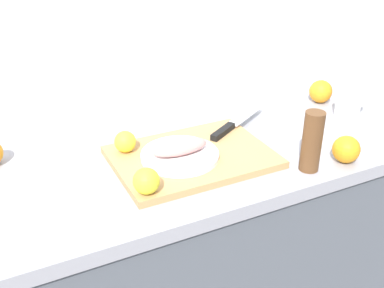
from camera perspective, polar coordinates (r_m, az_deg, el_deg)
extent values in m
cube|color=silver|center=(1.43, -14.22, 15.45)|extent=(3.20, 0.05, 2.50)
cube|color=gray|center=(1.27, -8.85, -3.68)|extent=(2.00, 0.60, 0.04)
cube|color=tan|center=(1.28, 0.00, -1.59)|extent=(0.43, 0.31, 0.02)
cylinder|color=white|center=(1.25, -1.50, -1.41)|extent=(0.21, 0.21, 0.01)
ellipsoid|color=tan|center=(1.23, -1.52, -0.38)|extent=(0.16, 0.07, 0.04)
cube|color=silver|center=(1.49, 6.57, 3.58)|extent=(0.17, 0.12, 0.00)
cube|color=black|center=(1.38, 3.80, 1.53)|extent=(0.11, 0.07, 0.02)
sphere|color=yellow|center=(1.28, -8.20, 0.29)|extent=(0.06, 0.06, 0.06)
sphere|color=yellow|center=(1.10, -5.63, -4.54)|extent=(0.06, 0.06, 0.06)
cylinder|color=white|center=(1.59, 18.61, 4.67)|extent=(0.08, 0.08, 0.10)
torus|color=white|center=(1.62, 19.97, 5.11)|extent=(0.06, 0.01, 0.06)
sphere|color=orange|center=(1.32, 18.37, -0.62)|extent=(0.07, 0.07, 0.07)
sphere|color=orange|center=(1.70, 15.50, 6.23)|extent=(0.08, 0.08, 0.08)
cylinder|color=brown|center=(1.24, 14.48, 0.29)|extent=(0.05, 0.05, 0.16)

